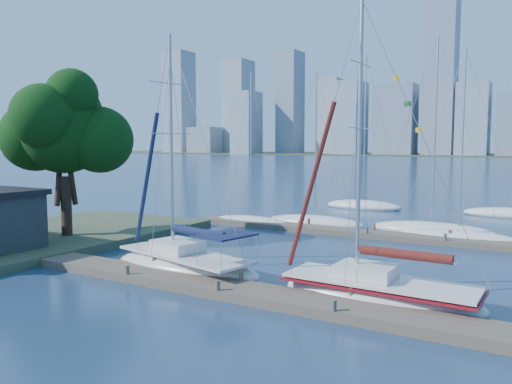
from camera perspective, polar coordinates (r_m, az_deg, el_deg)
The scene contains 13 objects.
ground at distance 21.46m, azimuth -3.00°, elevation -11.58°, with size 700.00×700.00×0.00m, color navy.
near_dock at distance 21.40m, azimuth -3.00°, elevation -11.07°, with size 26.00×2.00×0.40m, color brown.
far_dock at distance 34.94m, azimuth 14.51°, elevation -4.82°, with size 30.00×1.80×0.36m, color brown.
shore at distance 35.26m, azimuth -23.92°, elevation -4.91°, with size 12.00×22.00×0.50m, color #38472D.
tree at distance 33.88m, azimuth -21.14°, elevation 6.95°, with size 7.98×7.29×10.89m.
sailboat_navy at distance 24.87m, azimuth -8.11°, elevation -7.04°, with size 8.74×4.52×12.19m.
sailboat_maroon at distance 20.61m, azimuth 13.87°, elevation -9.64°, with size 8.16×2.90×12.39m.
bg_boat_0 at distance 39.84m, azimuth -0.56°, elevation -3.32°, with size 6.85×4.48×12.23m.
bg_boat_1 at distance 39.41m, azimuth 6.75°, elevation -3.42°, with size 8.31×5.34×12.33m.
bg_boat_2 at distance 37.46m, azimuth 19.46°, elevation -4.11°, with size 8.97×4.02×14.14m.
bg_boat_3 at distance 35.45m, azimuth 22.17°, elevation -4.78°, with size 7.70×2.52×12.68m.
bg_boat_6 at distance 50.57m, azimuth 12.16°, elevation -1.51°, with size 7.61×2.80×15.30m.
bg_boat_7 at distance 49.04m, azimuth 27.20°, elevation -2.22°, with size 8.23×3.59×14.45m.
Camera 1 is at (11.32, -17.12, 6.25)m, focal length 35.00 mm.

